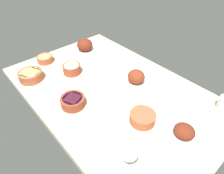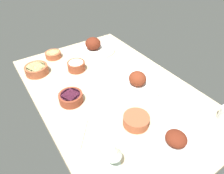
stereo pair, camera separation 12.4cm
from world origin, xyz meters
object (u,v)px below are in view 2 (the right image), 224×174
object	(u,v)px
plate_far_side	(95,47)
bowl_cream	(76,66)
bowl_pasta	(53,55)
plate_near_viewer	(179,141)
bowl_onions	(71,98)
fork_loose	(52,86)
spoon_loose	(84,133)
bowl_potatoes	(37,69)
wine_glass	(113,152)
plate_center_main	(139,82)
bowl_sauce	(136,120)

from	to	relation	value
plate_far_side	bowl_cream	size ratio (longest dim) A/B	2.30
bowl_pasta	bowl_cream	bearing A→B (deg)	16.22
plate_far_side	bowl_pasta	distance (cm)	34.02
plate_near_viewer	bowl_onions	xyz separation A→B (cm)	(-55.59, -30.28, 0.98)
fork_loose	spoon_loose	xyz separation A→B (cm)	(45.25, -0.83, 0.00)
plate_near_viewer	bowl_cream	xyz separation A→B (cm)	(-83.83, -12.93, 1.32)
fork_loose	spoon_loose	bearing A→B (deg)	176.84
plate_far_side	bowl_potatoes	bearing A→B (deg)	-83.86
bowl_pasta	bowl_cream	size ratio (longest dim) A/B	0.97
bowl_potatoes	wine_glass	bearing A→B (deg)	3.82
plate_far_side	spoon_loose	world-z (taller)	plate_far_side
bowl_pasta	bowl_onions	xyz separation A→B (cm)	(54.16, -9.81, 0.50)
wine_glass	spoon_loose	distance (cm)	24.00
bowl_cream	wine_glass	distance (cm)	77.80
plate_far_side	spoon_loose	distance (cm)	85.05
plate_center_main	bowl_onions	world-z (taller)	plate_center_main
plate_far_side	fork_loose	world-z (taller)	plate_far_side
bowl_pasta	fork_loose	xyz separation A→B (cm)	(33.97, -14.00, -2.16)
plate_center_main	spoon_loose	world-z (taller)	plate_center_main
bowl_sauce	spoon_loose	size ratio (longest dim) A/B	0.76
plate_near_viewer	bowl_cream	bearing A→B (deg)	-171.23
plate_near_viewer	spoon_loose	size ratio (longest dim) A/B	1.51
fork_loose	spoon_loose	world-z (taller)	same
plate_center_main	bowl_onions	size ratio (longest dim) A/B	2.12
bowl_sauce	spoon_loose	world-z (taller)	bowl_sauce
wine_glass	spoon_loose	size ratio (longest dim) A/B	0.78
bowl_sauce	bowl_onions	xyz separation A→B (cm)	(-34.76, -20.84, 0.08)
plate_center_main	fork_loose	xyz separation A→B (cm)	(-30.75, -47.33, -2.62)
plate_near_viewer	bowl_pasta	xyz separation A→B (cm)	(-109.75, -20.47, 0.48)
wine_glass	fork_loose	world-z (taller)	wine_glass
plate_far_side	bowl_pasta	size ratio (longest dim) A/B	2.38
wine_glass	fork_loose	bearing A→B (deg)	-178.03
bowl_cream	plate_center_main	bearing A→B (deg)	33.60
plate_far_side	bowl_sauce	distance (cm)	82.98
spoon_loose	bowl_potatoes	bearing A→B (deg)	41.55
plate_near_viewer	bowl_pasta	world-z (taller)	plate_near_viewer
plate_center_main	bowl_pasta	world-z (taller)	plate_center_main
bowl_cream	fork_loose	world-z (taller)	bowl_cream
plate_far_side	wine_glass	world-z (taller)	wine_glass
bowl_sauce	fork_loose	world-z (taller)	bowl_sauce
plate_center_main	bowl_potatoes	xyz separation A→B (cm)	(-50.46, -50.81, 0.19)
plate_center_main	bowl_potatoes	world-z (taller)	plate_center_main
bowl_cream	wine_glass	size ratio (longest dim) A/B	0.88
plate_center_main	fork_loose	distance (cm)	56.50
bowl_sauce	bowl_cream	world-z (taller)	bowl_cream
wine_glass	bowl_cream	bearing A→B (deg)	165.63
bowl_cream	spoon_loose	world-z (taller)	bowl_cream
bowl_pasta	bowl_cream	xyz separation A→B (cm)	(25.92, 7.54, 0.84)
bowl_sauce	bowl_onions	size ratio (longest dim) A/B	0.98
bowl_pasta	bowl_sauce	distance (cm)	89.61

